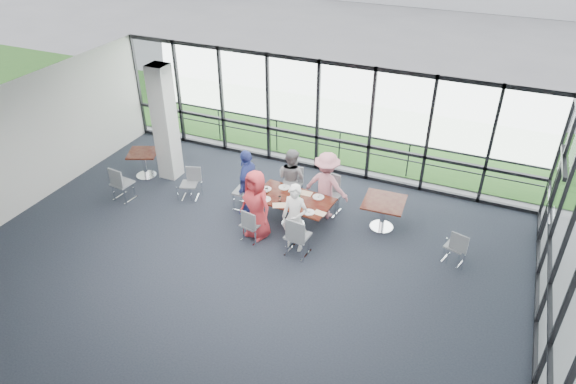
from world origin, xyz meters
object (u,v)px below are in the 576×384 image
at_px(diner_end, 248,182).
at_px(chair_main_end, 244,191).
at_px(side_table_right, 384,205).
at_px(chair_spare_la, 122,183).
at_px(structural_column, 165,123).
at_px(main_table, 293,203).
at_px(chair_main_fl, 292,186).
at_px(diner_near_left, 256,205).
at_px(chair_main_nl, 251,224).
at_px(diner_near_right, 295,218).
at_px(diner_far_right, 326,186).
at_px(chair_spare_r, 456,246).
at_px(chair_main_fr, 330,196).
at_px(diner_far_left, 291,178).
at_px(chair_spare_lb, 189,184).
at_px(chair_main_nr, 298,236).

bearing_deg(diner_end, chair_main_end, -133.70).
distance_m(side_table_right, chair_spare_la, 6.66).
height_order(structural_column, main_table, structural_column).
xyz_separation_m(diner_end, chair_main_end, (-0.18, 0.14, -0.38)).
bearing_deg(chair_main_fl, diner_near_left, 82.31).
height_order(chair_main_nl, chair_main_fl, chair_main_fl).
xyz_separation_m(main_table, diner_near_right, (0.39, -0.82, 0.20)).
xyz_separation_m(structural_column, chair_main_end, (2.67, -0.65, -1.11)).
height_order(diner_far_right, chair_spare_r, diner_far_right).
distance_m(chair_main_nl, chair_main_end, 1.36).
relative_size(structural_column, diner_end, 1.84).
bearing_deg(diner_near_left, chair_main_fl, 101.26).
bearing_deg(chair_main_end, chair_main_fr, 106.39).
bearing_deg(chair_main_end, diner_near_right, 58.80).
bearing_deg(side_table_right, chair_main_nl, -147.96).
relative_size(main_table, diner_near_left, 1.14).
bearing_deg(chair_spare_la, diner_far_left, 26.50).
relative_size(side_table_right, chair_main_fr, 1.03).
bearing_deg(chair_spare_lb, diner_near_right, 146.66).
distance_m(diner_near_left, chair_spare_r, 4.49).
bearing_deg(diner_far_left, chair_main_nr, 133.39).
relative_size(structural_column, diner_near_right, 1.95).
bearing_deg(diner_end, diner_far_left, 122.63).
bearing_deg(diner_near_left, diner_end, 145.23).
bearing_deg(chair_main_fr, diner_near_right, 90.52).
bearing_deg(diner_far_left, chair_main_fl, -57.81).
bearing_deg(chair_main_fr, side_table_right, -176.82).
bearing_deg(chair_spare_la, chair_main_nl, 3.38).
relative_size(chair_main_fl, chair_spare_r, 1.07).
distance_m(chair_main_nl, chair_main_fl, 1.92).
bearing_deg(diner_near_right, chair_main_nl, -173.61).
bearing_deg(diner_near_left, chair_main_nl, -85.51).
distance_m(main_table, chair_main_end, 1.43).
bearing_deg(diner_end, chair_spare_la, -84.32).
distance_m(diner_near_left, chair_main_fl, 1.77).
xyz_separation_m(diner_near_left, chair_spare_la, (-3.89, 0.04, -0.38)).
distance_m(side_table_right, chair_spare_lb, 5.01).
relative_size(main_table, diner_far_right, 1.13).
bearing_deg(chair_spare_la, main_table, 15.64).
bearing_deg(diner_near_left, main_table, 67.47).
relative_size(chair_main_fl, chair_main_fr, 0.93).
height_order(structural_column, side_table_right, structural_column).
distance_m(side_table_right, diner_far_right, 1.44).
xyz_separation_m(diner_near_left, chair_spare_lb, (-2.34, 0.76, -0.44)).
height_order(diner_near_left, diner_end, diner_end).
xyz_separation_m(diner_far_left, diner_far_right, (0.96, -0.09, 0.07)).
bearing_deg(chair_spare_lb, side_table_right, 169.03).
xyz_separation_m(chair_main_end, chair_spare_lb, (-1.53, -0.17, -0.07)).
height_order(diner_end, chair_main_nl, diner_end).
bearing_deg(side_table_right, chair_main_fr, 174.44).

